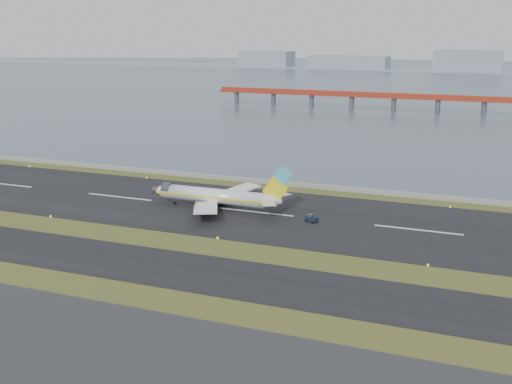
# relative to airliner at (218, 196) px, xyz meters

# --- Properties ---
(ground) EXTENTS (1000.00, 1000.00, 0.00)m
(ground) POSITION_rel_airliner_xyz_m (9.81, -28.87, -3.46)
(ground) COLOR #364518
(ground) RESTS_ON ground
(apron_strip) EXTENTS (1000.00, 50.00, 0.10)m
(apron_strip) POSITION_rel_airliner_xyz_m (9.81, -83.87, -3.41)
(apron_strip) COLOR #2F3032
(apron_strip) RESTS_ON ground
(taxiway_strip) EXTENTS (1000.00, 18.00, 0.10)m
(taxiway_strip) POSITION_rel_airliner_xyz_m (9.81, -40.87, -3.41)
(taxiway_strip) COLOR black
(taxiway_strip) RESTS_ON ground
(runway_strip) EXTENTS (1000.00, 45.00, 0.10)m
(runway_strip) POSITION_rel_airliner_xyz_m (9.81, 1.13, -3.41)
(runway_strip) COLOR black
(runway_strip) RESTS_ON ground
(seawall) EXTENTS (1000.00, 2.50, 1.00)m
(seawall) POSITION_rel_airliner_xyz_m (9.81, 31.13, -2.96)
(seawall) COLOR gray
(seawall) RESTS_ON ground
(bay_water) EXTENTS (1400.00, 800.00, 1.30)m
(bay_water) POSITION_rel_airliner_xyz_m (9.81, 431.13, -3.46)
(bay_water) COLOR #465664
(bay_water) RESTS_ON ground
(red_pier) EXTENTS (260.00, 5.00, 10.20)m
(red_pier) POSITION_rel_airliner_xyz_m (29.81, 221.13, 3.82)
(red_pier) COLOR #A12F1B
(red_pier) RESTS_ON ground
(far_shoreline) EXTENTS (1400.00, 80.00, 60.50)m
(far_shoreline) POSITION_rel_airliner_xyz_m (23.43, 591.13, 2.61)
(far_shoreline) COLOR #8B9BA4
(far_shoreline) RESTS_ON ground
(airliner) EXTENTS (38.52, 32.89, 12.80)m
(airliner) POSITION_rel_airliner_xyz_m (0.00, 0.00, 0.00)
(airliner) COLOR white
(airliner) RESTS_ON ground
(pushback_tug) EXTENTS (3.31, 2.59, 1.87)m
(pushback_tug) POSITION_rel_airliner_xyz_m (25.28, -1.77, -2.55)
(pushback_tug) COLOR #121D33
(pushback_tug) RESTS_ON ground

